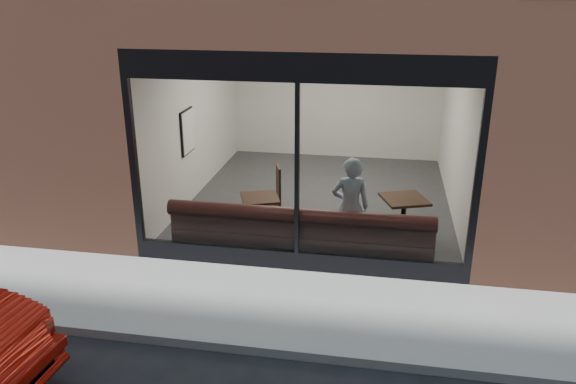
% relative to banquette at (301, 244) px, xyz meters
% --- Properties ---
extents(ground, '(120.00, 120.00, 0.00)m').
position_rel_banquette_xyz_m(ground, '(0.00, -2.45, -0.23)').
color(ground, black).
rests_on(ground, ground).
extents(sidewalk_near, '(40.00, 2.00, 0.01)m').
position_rel_banquette_xyz_m(sidewalk_near, '(0.00, -1.45, -0.22)').
color(sidewalk_near, gray).
rests_on(sidewalk_near, ground).
extents(kerb_near, '(40.00, 0.10, 0.12)m').
position_rel_banquette_xyz_m(kerb_near, '(0.00, -2.50, -0.17)').
color(kerb_near, gray).
rests_on(kerb_near, ground).
extents(host_building_pier_left, '(2.50, 12.00, 3.20)m').
position_rel_banquette_xyz_m(host_building_pier_left, '(-3.75, 5.55, 1.38)').
color(host_building_pier_left, brown).
rests_on(host_building_pier_left, ground).
extents(host_building_pier_right, '(2.50, 12.00, 3.20)m').
position_rel_banquette_xyz_m(host_building_pier_right, '(3.75, 5.55, 1.38)').
color(host_building_pier_right, brown).
rests_on(host_building_pier_right, ground).
extents(host_building_backfill, '(5.00, 6.00, 3.20)m').
position_rel_banquette_xyz_m(host_building_backfill, '(0.00, 8.55, 1.38)').
color(host_building_backfill, brown).
rests_on(host_building_backfill, ground).
extents(cafe_floor, '(6.00, 6.00, 0.00)m').
position_rel_banquette_xyz_m(cafe_floor, '(0.00, 2.55, -0.21)').
color(cafe_floor, '#2D2D30').
rests_on(cafe_floor, ground).
extents(cafe_ceiling, '(6.00, 6.00, 0.00)m').
position_rel_banquette_xyz_m(cafe_ceiling, '(0.00, 2.55, 2.97)').
color(cafe_ceiling, white).
rests_on(cafe_ceiling, host_building_upper).
extents(cafe_wall_back, '(5.00, 0.00, 5.00)m').
position_rel_banquette_xyz_m(cafe_wall_back, '(0.00, 5.54, 1.37)').
color(cafe_wall_back, silver).
rests_on(cafe_wall_back, ground).
extents(cafe_wall_left, '(0.00, 6.00, 6.00)m').
position_rel_banquette_xyz_m(cafe_wall_left, '(-2.49, 2.55, 1.37)').
color(cafe_wall_left, silver).
rests_on(cafe_wall_left, ground).
extents(cafe_wall_right, '(0.00, 6.00, 6.00)m').
position_rel_banquette_xyz_m(cafe_wall_right, '(2.49, 2.55, 1.37)').
color(cafe_wall_right, silver).
rests_on(cafe_wall_right, ground).
extents(storefront_kick, '(5.00, 0.10, 0.30)m').
position_rel_banquette_xyz_m(storefront_kick, '(0.00, -0.40, -0.08)').
color(storefront_kick, black).
rests_on(storefront_kick, ground).
extents(storefront_header, '(5.00, 0.10, 0.40)m').
position_rel_banquette_xyz_m(storefront_header, '(0.00, -0.40, 2.77)').
color(storefront_header, black).
rests_on(storefront_header, host_building_upper).
extents(storefront_mullion, '(0.06, 0.10, 2.50)m').
position_rel_banquette_xyz_m(storefront_mullion, '(0.00, -0.40, 1.32)').
color(storefront_mullion, black).
rests_on(storefront_mullion, storefront_kick).
extents(storefront_glass, '(4.80, 0.00, 4.80)m').
position_rel_banquette_xyz_m(storefront_glass, '(0.00, -0.43, 1.33)').
color(storefront_glass, white).
rests_on(storefront_glass, storefront_kick).
extents(banquette, '(4.00, 0.55, 0.45)m').
position_rel_banquette_xyz_m(banquette, '(0.00, 0.00, 0.00)').
color(banquette, '#3E1816').
rests_on(banquette, cafe_floor).
extents(person, '(0.64, 0.48, 1.61)m').
position_rel_banquette_xyz_m(person, '(0.73, 0.24, 0.58)').
color(person, '#9DB9D3').
rests_on(person, cafe_floor).
extents(cafe_table_left, '(0.76, 0.76, 0.04)m').
position_rel_banquette_xyz_m(cafe_table_left, '(-0.77, 0.55, 0.52)').
color(cafe_table_left, black).
rests_on(cafe_table_left, cafe_floor).
extents(cafe_table_right, '(0.87, 0.87, 0.04)m').
position_rel_banquette_xyz_m(cafe_table_right, '(1.57, 0.90, 0.52)').
color(cafe_table_right, black).
rests_on(cafe_table_right, cafe_floor).
extents(cafe_chair_left, '(0.50, 0.50, 0.04)m').
position_rel_banquette_xyz_m(cafe_chair_left, '(-0.84, 1.57, 0.01)').
color(cafe_chair_left, black).
rests_on(cafe_chair_left, cafe_floor).
extents(wall_poster, '(0.02, 0.58, 0.78)m').
position_rel_banquette_xyz_m(wall_poster, '(-2.45, 1.96, 1.20)').
color(wall_poster, white).
rests_on(wall_poster, cafe_wall_left).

